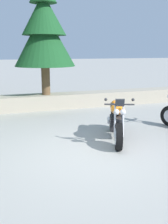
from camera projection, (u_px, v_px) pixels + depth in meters
The scene contains 4 objects.
ground_plane at pixel (90, 154), 5.67m from camera, with size 120.00×120.00×0.00m, color #A3A099.
stone_wall at pixel (48, 101), 10.04m from camera, with size 36.00×0.80×0.55m, color #A89E89.
motorcycle_orange_centre at pixel (117, 121), 6.50m from camera, with size 1.00×1.98×1.18m.
pine_tree_mid_right at pixel (44, 30), 9.40m from camera, with size 2.22×2.22×4.15m.
Camera 1 is at (-1.79, -4.99, 2.20)m, focal length 41.97 mm.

